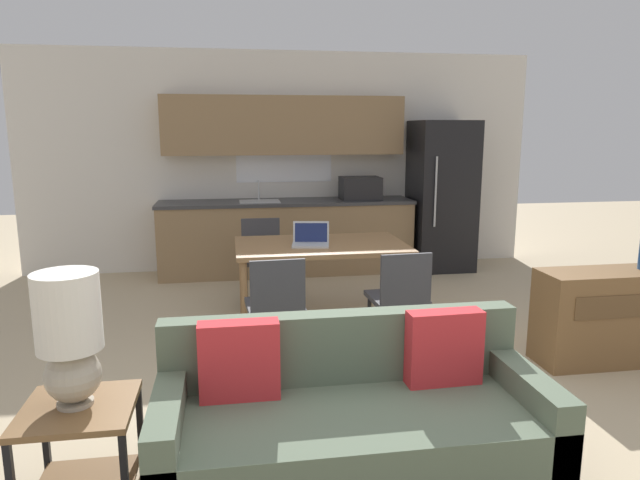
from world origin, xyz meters
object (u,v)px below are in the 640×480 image
laptop (311,239)px  dining_table (321,250)px  refrigerator (441,196)px  dining_chair_far_left (262,255)px  side_table (81,440)px  credenza (616,316)px  dining_chair_near_right (400,295)px  table_lamp (69,335)px  couch (351,418)px  dining_chair_near_left (276,303)px

laptop → dining_table: bearing=33.6°
refrigerator → dining_chair_far_left: refrigerator is taller
refrigerator → side_table: refrigerator is taller
credenza → dining_chair_near_right: 1.65m
side_table → table_lamp: (-0.01, 0.01, 0.51)m
dining_chair_near_right → credenza: bearing=163.7°
couch → laptop: 2.36m
dining_chair_near_left → laptop: bearing=-118.3°
side_table → dining_chair_near_right: size_ratio=0.62×
side_table → dining_chair_near_left: 1.85m
couch → dining_chair_far_left: (-0.25, 3.17, 0.15)m
side_table → dining_table: bearing=57.7°
side_table → laptop: bearing=58.9°
credenza → dining_chair_near_right: (-1.60, 0.38, 0.13)m
credenza → dining_table: bearing=150.0°
couch → dining_chair_near_left: size_ratio=2.26×
couch → dining_chair_near_right: dining_chair_near_right is taller
dining_chair_near_left → dining_chair_far_left: bearing=-93.0°
credenza → dining_chair_far_left: (-2.57, 2.02, 0.13)m
laptop → dining_chair_near_left: bearing=-105.6°
dining_table → couch: couch is taller
credenza → dining_chair_far_left: bearing=141.9°
refrigerator → dining_chair_near_left: bearing=-130.4°
dining_table → credenza: bearing=-30.0°
dining_chair_far_left → dining_chair_near_left: (0.00, -1.68, 0.00)m
refrigerator → side_table: (-3.36, -4.27, -0.58)m
dining_table → side_table: dining_table is taller
couch → credenza: 2.59m
dining_table → dining_chair_near_right: size_ratio=1.79×
credenza → couch: bearing=-153.6°
table_lamp → dining_chair_far_left: size_ratio=0.74×
side_table → credenza: (3.60, 1.19, 0.00)m
dining_chair_near_left → credenza: bearing=169.4°
refrigerator → table_lamp: 5.44m
dining_chair_far_left → laptop: laptop is taller
credenza → laptop: (-2.18, 1.16, 0.44)m
refrigerator → laptop: (-1.94, -1.92, -0.13)m
dining_chair_near_right → dining_chair_far_left: bearing=-62.1°
dining_table → couch: size_ratio=0.80×
side_table → credenza: credenza is taller
refrigerator → side_table: size_ratio=3.55×
side_table → dining_chair_far_left: dining_chair_far_left is taller
laptop → table_lamp: bearing=-111.9°
couch → table_lamp: table_lamp is taller
dining_chair_far_left → dining_chair_near_left: same height
refrigerator → credenza: (0.24, -3.09, -0.57)m
laptop → couch: bearing=-83.8°
dining_chair_far_left → dining_chair_near_left: size_ratio=1.00×
table_lamp → dining_chair_near_right: size_ratio=0.74×
side_table → dining_chair_far_left: size_ratio=0.62×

